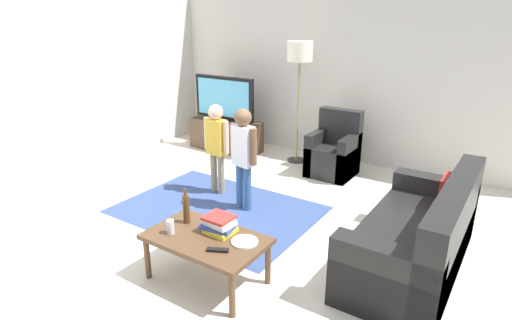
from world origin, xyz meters
name	(u,v)px	position (x,y,z in m)	size (l,w,h in m)	color
ground	(224,236)	(0.00, 0.00, 0.00)	(7.80, 7.80, 0.00)	beige
wall_back	(346,70)	(0.00, 3.00, 1.35)	(6.00, 0.12, 2.70)	silver
wall_left	(37,79)	(-3.00, 0.00, 1.35)	(0.12, 6.00, 2.70)	silver
area_rug	(218,209)	(-0.43, 0.44, 0.00)	(2.20, 1.60, 0.01)	#33477A
tv_stand	(226,135)	(-1.73, 2.30, 0.24)	(1.20, 0.44, 0.50)	#4C3828
tv	(224,99)	(-1.73, 2.28, 0.85)	(1.10, 0.28, 0.71)	black
couch	(422,240)	(1.80, 0.49, 0.29)	(0.80, 1.80, 0.86)	black
armchair	(334,154)	(0.21, 2.26, 0.30)	(0.60, 0.60, 0.90)	black
floor_lamp	(300,58)	(-0.49, 2.45, 1.54)	(0.36, 0.36, 1.78)	#262626
child_near_tv	(216,141)	(-0.74, 0.84, 0.68)	(0.38, 0.18, 1.13)	gray
child_center	(243,150)	(-0.20, 0.65, 0.71)	(0.39, 0.19, 1.18)	#33598C
coffee_table	(206,242)	(0.35, -0.67, 0.37)	(1.00, 0.60, 0.42)	#513823
book_stack	(219,225)	(0.39, -0.55, 0.49)	(0.29, 0.23, 0.14)	yellow
bottle	(186,208)	(0.05, -0.57, 0.56)	(0.06, 0.06, 0.32)	#4C3319
tv_remote	(218,250)	(0.57, -0.79, 0.43)	(0.17, 0.05, 0.02)	black
soda_can	(170,227)	(0.07, -0.79, 0.48)	(0.07, 0.07, 0.12)	silver
plate	(245,242)	(0.67, -0.57, 0.43)	(0.22, 0.22, 0.02)	white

